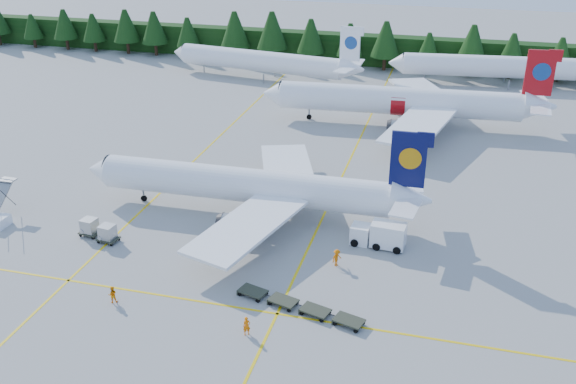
# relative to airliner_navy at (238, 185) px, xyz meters

# --- Properties ---
(ground) EXTENTS (320.00, 320.00, 0.00)m
(ground) POSITION_rel_airliner_navy_xyz_m (3.30, -11.29, -3.31)
(ground) COLOR #9E9D98
(ground) RESTS_ON ground
(taxi_stripe_a) EXTENTS (0.25, 120.00, 0.01)m
(taxi_stripe_a) POSITION_rel_airliner_navy_xyz_m (-10.70, 8.71, -3.31)
(taxi_stripe_a) COLOR yellow
(taxi_stripe_a) RESTS_ON ground
(taxi_stripe_b) EXTENTS (0.25, 120.00, 0.01)m
(taxi_stripe_b) POSITION_rel_airliner_navy_xyz_m (9.30, 8.71, -3.31)
(taxi_stripe_b) COLOR yellow
(taxi_stripe_b) RESTS_ON ground
(taxi_stripe_cross) EXTENTS (80.00, 0.25, 0.01)m
(taxi_stripe_cross) POSITION_rel_airliner_navy_xyz_m (3.30, -17.29, -3.31)
(taxi_stripe_cross) COLOR yellow
(taxi_stripe_cross) RESTS_ON ground
(treeline_hedge) EXTENTS (220.00, 4.00, 6.00)m
(treeline_hedge) POSITION_rel_airliner_navy_xyz_m (3.30, 70.71, -0.31)
(treeline_hedge) COLOR black
(treeline_hedge) RESTS_ON ground
(airliner_navy) EXTENTS (37.91, 31.20, 11.03)m
(airliner_navy) POSITION_rel_airliner_navy_xyz_m (0.00, 0.00, 0.00)
(airliner_navy) COLOR white
(airliner_navy) RESTS_ON ground
(airliner_red) EXTENTS (42.47, 34.86, 12.34)m
(airliner_red) POSITION_rel_airliner_navy_xyz_m (13.07, 34.18, 0.40)
(airliner_red) COLOR white
(airliner_red) RESTS_ON ground
(airliner_far_left) EXTENTS (38.30, 9.13, 11.18)m
(airliner_far_left) POSITION_rel_airliner_navy_xyz_m (-15.36, 54.30, 0.19)
(airliner_far_left) COLOR white
(airliner_far_left) RESTS_ON ground
(airliner_far_right) EXTENTS (39.70, 7.85, 11.55)m
(airliner_far_right) POSITION_rel_airliner_navy_xyz_m (27.72, 60.59, 0.31)
(airliner_far_right) COLOR white
(airliner_far_right) RESTS_ON ground
(service_truck) EXTENTS (5.57, 2.38, 2.62)m
(service_truck) POSITION_rel_airliner_navy_xyz_m (15.96, -3.50, -2.02)
(service_truck) COLOR white
(service_truck) RESTS_ON ground
(dolly_train) EXTENTS (11.75, 4.16, 0.14)m
(dolly_train) POSITION_rel_airliner_navy_xyz_m (10.94, -16.20, -2.86)
(dolly_train) COLOR #303426
(dolly_train) RESTS_ON ground
(uld_pair) EXTENTS (4.72, 2.58, 1.57)m
(uld_pair) POSITION_rel_airliner_navy_xyz_m (-11.98, -9.47, -2.26)
(uld_pair) COLOR #303426
(uld_pair) RESTS_ON ground
(crew_a) EXTENTS (0.72, 0.64, 1.65)m
(crew_a) POSITION_rel_airliner_navy_xyz_m (7.69, -20.59, -2.49)
(crew_a) COLOR orange
(crew_a) RESTS_ON ground
(crew_b) EXTENTS (0.95, 0.87, 1.56)m
(crew_b) POSITION_rel_airliner_navy_xyz_m (-4.98, -19.31, -2.53)
(crew_b) COLOR orange
(crew_b) RESTS_ON ground
(crew_c) EXTENTS (0.80, 0.87, 1.75)m
(crew_c) POSITION_rel_airliner_navy_xyz_m (12.68, -8.37, -2.44)
(crew_c) COLOR orange
(crew_c) RESTS_ON ground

